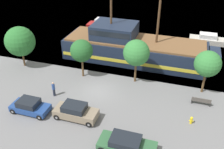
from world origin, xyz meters
TOP-DOWN VIEW (x-y plane):
  - ground_plane at (0.00, 0.00)m, footprint 160.00×160.00m
  - pirate_ship at (1.80, 8.83)m, footprint 20.33×5.83m
  - moored_boat_dockside at (-5.48, 18.41)m, footprint 6.61×2.33m
  - moored_boat_outer at (12.13, 17.90)m, footprint 6.48×2.04m
  - parked_car_curb_front at (-0.39, -4.94)m, footprint 4.15×1.82m
  - parked_car_curb_mid at (-5.08, -5.47)m, footprint 3.81×1.81m
  - parked_car_curb_rear at (5.28, -7.43)m, footprint 4.72×1.95m
  - fire_hydrant at (10.17, -2.37)m, footprint 0.42×0.25m
  - bench_promenade_east at (11.00, 0.91)m, footprint 1.92×0.45m
  - pedestrian_walking_near at (-4.19, -2.28)m, footprint 0.32×0.32m
  - tree_row_east at (-11.34, 2.63)m, footprint 3.76×3.76m
  - tree_row_mideast at (-2.89, 2.53)m, footprint 2.66×2.66m
  - tree_row_midwest at (3.48, 3.29)m, footprint 3.00×3.00m
  - tree_row_west at (11.09, 3.40)m, footprint 2.80×2.80m

SIDE VIEW (x-z plane):
  - ground_plane at x=0.00m, z-range 0.00..0.00m
  - fire_hydrant at x=10.17m, z-range 0.03..0.79m
  - bench_promenade_east at x=11.00m, z-range 0.02..0.87m
  - moored_boat_outer at x=12.13m, z-range -0.19..1.33m
  - parked_car_curb_mid at x=-5.08m, z-range -0.02..1.38m
  - parked_car_curb_rear at x=5.28m, z-range 0.01..1.40m
  - moored_boat_dockside at x=-5.48m, z-range -0.25..1.75m
  - parked_car_curb_front at x=-0.39m, z-range -0.02..1.54m
  - pedestrian_walking_near at x=-4.19m, z-range 0.01..1.73m
  - pirate_ship at x=1.80m, z-range -2.94..6.52m
  - tree_row_mideast at x=-2.89m, z-range 1.03..5.78m
  - tree_row_east at x=-11.34m, z-range 0.78..6.13m
  - tree_row_west at x=11.09m, z-range 1.05..5.99m
  - tree_row_midwest at x=3.48m, z-range 1.11..6.34m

